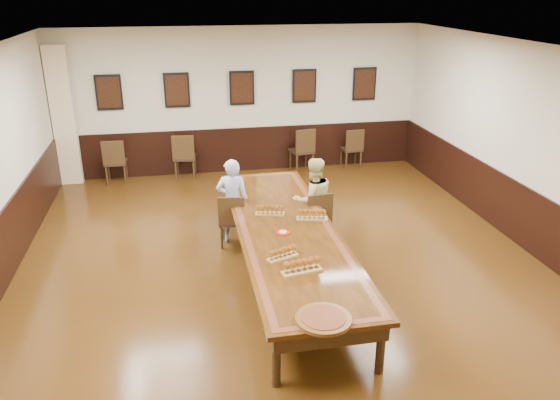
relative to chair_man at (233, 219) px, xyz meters
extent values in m
cube|color=black|center=(0.66, -1.18, -0.46)|extent=(8.00, 10.00, 0.02)
cube|color=white|center=(0.66, -1.18, 2.76)|extent=(8.00, 10.00, 0.02)
cube|color=beige|center=(0.66, 3.83, 1.15)|extent=(8.00, 0.02, 3.20)
cube|color=beige|center=(4.67, -1.18, 1.15)|extent=(0.02, 10.00, 3.20)
imported|color=#537DD0|center=(0.02, 0.09, 0.27)|extent=(0.58, 0.44, 1.44)
imported|color=#E0D98C|center=(1.33, -0.08, 0.26)|extent=(0.79, 0.66, 1.43)
cube|color=#EA4E6A|center=(1.26, -0.99, 0.30)|extent=(0.07, 0.13, 0.01)
cube|color=beige|center=(-3.09, 3.64, 1.00)|extent=(0.45, 0.18, 2.90)
cube|color=black|center=(0.66, 3.80, 0.05)|extent=(7.98, 0.04, 1.00)
cube|color=black|center=(4.64, -1.18, 0.05)|extent=(0.04, 9.98, 1.00)
cube|color=black|center=(0.66, -1.18, 0.27)|extent=(1.40, 5.00, 0.06)
cube|color=brown|center=(0.66, -1.18, 0.30)|extent=(1.28, 4.88, 0.00)
cube|color=black|center=(0.66, -1.18, 0.30)|extent=(1.10, 4.70, 0.00)
cube|color=black|center=(0.66, -1.18, 0.12)|extent=(1.25, 4.85, 0.18)
cylinder|color=black|center=(0.08, -3.50, -0.11)|extent=(0.10, 0.10, 0.69)
cylinder|color=black|center=(1.24, -3.50, -0.11)|extent=(0.10, 0.10, 0.69)
cylinder|color=black|center=(0.08, 1.14, -0.11)|extent=(0.10, 0.10, 0.69)
cylinder|color=black|center=(1.24, 1.14, -0.11)|extent=(0.10, 0.10, 0.69)
cube|color=black|center=(-2.14, 3.76, 1.45)|extent=(0.54, 0.03, 0.74)
cube|color=black|center=(-2.14, 3.74, 1.45)|extent=(0.46, 0.01, 0.64)
cube|color=black|center=(-0.74, 3.76, 1.45)|extent=(0.54, 0.03, 0.74)
cube|color=black|center=(-0.74, 3.74, 1.45)|extent=(0.46, 0.01, 0.64)
cube|color=black|center=(0.66, 3.76, 1.45)|extent=(0.54, 0.03, 0.74)
cube|color=black|center=(0.66, 3.74, 1.45)|extent=(0.46, 0.01, 0.64)
cube|color=black|center=(2.06, 3.76, 1.45)|extent=(0.54, 0.03, 0.74)
cube|color=black|center=(2.06, 3.74, 1.45)|extent=(0.46, 0.01, 0.64)
cube|color=black|center=(3.46, 3.76, 1.45)|extent=(0.54, 0.03, 0.74)
cube|color=black|center=(3.46, 3.74, 1.45)|extent=(0.46, 0.01, 0.64)
cube|color=olive|center=(0.51, -0.64, 0.31)|extent=(0.46, 0.24, 0.03)
cube|color=olive|center=(1.09, -0.93, 0.31)|extent=(0.48, 0.24, 0.03)
cube|color=olive|center=(0.43, -2.05, 0.31)|extent=(0.44, 0.28, 0.03)
cube|color=olive|center=(0.59, -2.46, 0.32)|extent=(0.52, 0.25, 0.03)
cylinder|color=red|center=(0.58, -1.32, 0.31)|extent=(0.21, 0.21, 0.02)
cylinder|color=silver|center=(0.58, -1.32, 0.32)|extent=(0.11, 0.11, 0.01)
cylinder|color=#522E10|center=(0.58, -3.49, 0.32)|extent=(0.61, 0.61, 0.04)
cylinder|color=brown|center=(0.58, -3.49, 0.34)|extent=(0.49, 0.49, 0.01)
camera|label=1|loc=(-0.77, -8.13, 3.57)|focal=35.00mm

